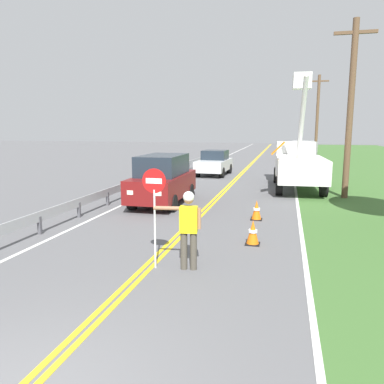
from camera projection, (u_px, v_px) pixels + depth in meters
centerline_yellow_left at (233, 180)px, 23.47m from camera, size 0.11×110.00×0.01m
centerline_yellow_right at (236, 180)px, 23.43m from camera, size 0.11×110.00×0.01m
edge_line_right at (295, 182)px, 22.59m from camera, size 0.12×110.00×0.01m
edge_line_left at (179, 179)px, 24.31m from camera, size 0.12×110.00×0.01m
flagger_worker at (188, 225)px, 8.56m from camera, size 1.08×0.30×1.83m
stop_sign_paddle at (154, 196)px, 8.53m from camera, size 0.56×0.04×2.33m
utility_bucket_truck at (298, 162)px, 20.34m from camera, size 2.67×6.92×6.00m
oncoming_suv_nearest at (163, 179)px, 16.08m from camera, size 1.97×4.63×2.10m
oncoming_sedan_second at (214, 163)px, 26.06m from camera, size 2.06×4.18×1.70m
utility_pole_near at (350, 107)px, 16.96m from camera, size 1.80×0.28×7.93m
utility_pole_mid at (317, 117)px, 37.11m from camera, size 1.80×0.28×8.30m
traffic_cone_lead at (253, 233)px, 10.54m from camera, size 0.40×0.40×0.70m
traffic_cone_mid at (257, 210)px, 13.38m from camera, size 0.40×0.40×0.70m
guardrail_left_shoulder at (153, 176)px, 21.36m from camera, size 0.10×32.00×0.71m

